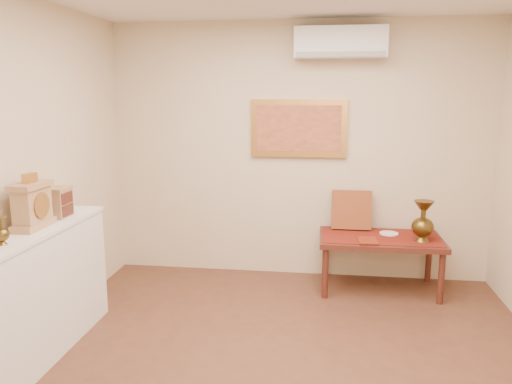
% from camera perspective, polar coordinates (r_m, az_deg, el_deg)
% --- Properties ---
extents(wall_back, '(4.00, 0.02, 2.70)m').
position_cam_1_polar(wall_back, '(5.33, 4.88, 4.60)').
color(wall_back, beige).
rests_on(wall_back, ground).
extents(brass_urn_small, '(0.11, 0.11, 0.24)m').
position_cam_1_polar(brass_urn_small, '(3.64, -27.21, -3.56)').
color(brass_urn_small, brown).
rests_on(brass_urn_small, display_ledge).
extents(table_cloth, '(1.14, 0.59, 0.01)m').
position_cam_1_polar(table_cloth, '(5.14, 14.04, -4.97)').
color(table_cloth, maroon).
rests_on(table_cloth, low_table).
extents(brass_urn_tall, '(0.21, 0.21, 0.48)m').
position_cam_1_polar(brass_urn_tall, '(5.04, 18.57, -2.69)').
color(brass_urn_tall, brown).
rests_on(brass_urn_tall, table_cloth).
extents(plate, '(0.19, 0.19, 0.01)m').
position_cam_1_polar(plate, '(5.24, 14.96, -4.60)').
color(plate, white).
rests_on(plate, table_cloth).
extents(menu, '(0.19, 0.26, 0.01)m').
position_cam_1_polar(menu, '(4.95, 12.63, -5.41)').
color(menu, maroon).
rests_on(menu, table_cloth).
extents(cushion, '(0.41, 0.18, 0.42)m').
position_cam_1_polar(cushion, '(5.31, 10.85, -2.01)').
color(cushion, maroon).
rests_on(cushion, table_cloth).
extents(display_ledge, '(0.37, 2.02, 0.98)m').
position_cam_1_polar(display_ledge, '(3.96, -25.33, -11.55)').
color(display_ledge, silver).
rests_on(display_ledge, floor).
extents(mantel_clock, '(0.17, 0.36, 0.41)m').
position_cam_1_polar(mantel_clock, '(3.98, -24.20, -1.36)').
color(mantel_clock, tan).
rests_on(mantel_clock, display_ledge).
extents(wooden_chest, '(0.16, 0.21, 0.24)m').
position_cam_1_polar(wooden_chest, '(4.27, -21.65, -1.08)').
color(wooden_chest, tan).
rests_on(wooden_chest, display_ledge).
extents(low_table, '(1.20, 0.70, 0.55)m').
position_cam_1_polar(low_table, '(5.16, 14.01, -5.71)').
color(low_table, '#502018').
rests_on(low_table, floor).
extents(painting, '(1.00, 0.06, 0.60)m').
position_cam_1_polar(painting, '(5.28, 4.90, 7.27)').
color(painting, '#C0823D').
rests_on(painting, wall_back).
extents(ac_unit, '(0.90, 0.25, 0.30)m').
position_cam_1_polar(ac_unit, '(5.18, 9.61, 16.48)').
color(ac_unit, silver).
rests_on(ac_unit, wall_back).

